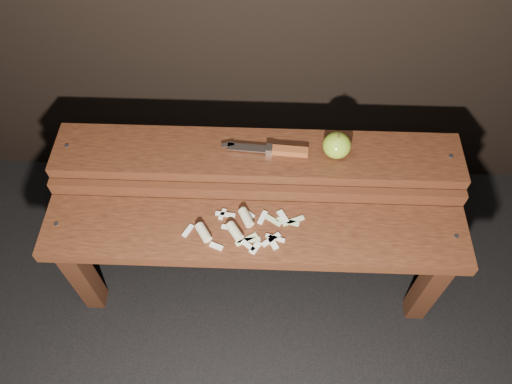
{
  "coord_description": "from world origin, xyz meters",
  "views": [
    {
      "loc": [
        0.03,
        -0.75,
        1.63
      ],
      "look_at": [
        0.0,
        0.06,
        0.45
      ],
      "focal_mm": 35.0,
      "sensor_mm": 36.0,
      "label": 1
    }
  ],
  "objects_px": {
    "bench_front_tier": "(255,245)",
    "apple": "(337,145)",
    "bench_rear_tier": "(257,170)",
    "knife": "(279,150)"
  },
  "relations": [
    {
      "from": "bench_rear_tier",
      "to": "knife",
      "type": "distance_m",
      "value": 0.11
    },
    {
      "from": "bench_rear_tier",
      "to": "apple",
      "type": "bearing_deg",
      "value": 1.09
    },
    {
      "from": "bench_front_tier",
      "to": "apple",
      "type": "distance_m",
      "value": 0.37
    },
    {
      "from": "bench_rear_tier",
      "to": "knife",
      "type": "relative_size",
      "value": 4.72
    },
    {
      "from": "bench_rear_tier",
      "to": "apple",
      "type": "xyz_separation_m",
      "value": [
        0.23,
        0.0,
        0.12
      ]
    },
    {
      "from": "bench_rear_tier",
      "to": "apple",
      "type": "distance_m",
      "value": 0.26
    },
    {
      "from": "bench_front_tier",
      "to": "apple",
      "type": "xyz_separation_m",
      "value": [
        0.23,
        0.23,
        0.18
      ]
    },
    {
      "from": "bench_front_tier",
      "to": "apple",
      "type": "relative_size",
      "value": 14.17
    },
    {
      "from": "bench_rear_tier",
      "to": "apple",
      "type": "relative_size",
      "value": 14.17
    },
    {
      "from": "bench_front_tier",
      "to": "apple",
      "type": "bearing_deg",
      "value": 45.6
    }
  ]
}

